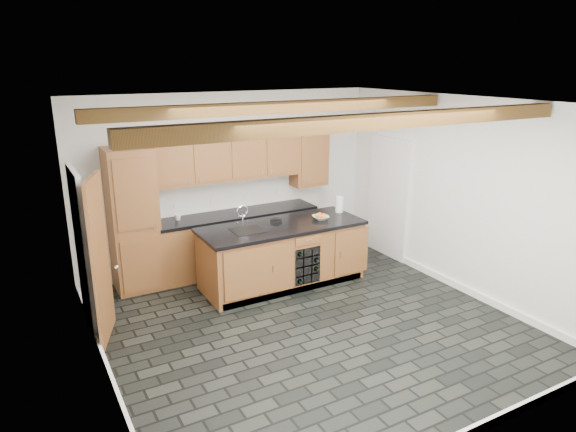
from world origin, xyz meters
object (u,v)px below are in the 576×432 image
kitchen_scale (276,220)px  fruit_bowl (321,218)px  paper_towel (339,204)px  island (283,254)px

kitchen_scale → fruit_bowl: 0.69m
kitchen_scale → paper_towel: size_ratio=0.74×
island → fruit_bowl: (0.64, -0.05, 0.49)m
fruit_bowl → kitchen_scale: bearing=160.0°
island → fruit_bowl: fruit_bowl is taller
paper_towel → fruit_bowl: bearing=-157.3°
kitchen_scale → paper_towel: paper_towel is taller
fruit_bowl → paper_towel: 0.53m
kitchen_scale → fruit_bowl: bearing=0.6°
island → kitchen_scale: kitchen_scale is taller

